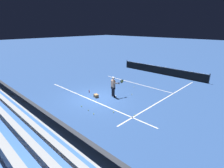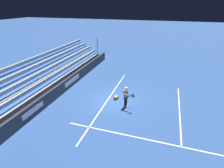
{
  "view_description": "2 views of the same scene",
  "coord_description": "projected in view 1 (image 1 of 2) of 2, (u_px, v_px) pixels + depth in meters",
  "views": [
    {
      "loc": [
        10.17,
        -8.78,
        5.69
      ],
      "look_at": [
        0.26,
        1.6,
        0.94
      ],
      "focal_mm": 28.0,
      "sensor_mm": 36.0,
      "label": 1
    },
    {
      "loc": [
        12.84,
        3.93,
        7.76
      ],
      "look_at": [
        -0.21,
        -0.23,
        1.41
      ],
      "focal_mm": 28.0,
      "sensor_mm": 36.0,
      "label": 2
    }
  ],
  "objects": [
    {
      "name": "ground_plane",
      "position": [
        96.0,
        98.0,
        14.48
      ],
      "size": [
        160.0,
        160.0,
        0.0
      ],
      "primitive_type": "plane",
      "color": "#2D5193"
    },
    {
      "name": "court_baseline_white",
      "position": [
        92.0,
        100.0,
        14.13
      ],
      "size": [
        12.0,
        0.1,
        0.01
      ],
      "primitive_type": "cube",
      "color": "white",
      "rests_on": "ground"
    },
    {
      "name": "court_sideline_white",
      "position": [
        165.0,
        98.0,
        14.53
      ],
      "size": [
        0.1,
        12.0,
        0.01
      ],
      "primitive_type": "cube",
      "color": "white",
      "rests_on": "ground"
    },
    {
      "name": "court_service_line_white",
      "position": [
        136.0,
        84.0,
        18.25
      ],
      "size": [
        8.22,
        0.1,
        0.01
      ],
      "primitive_type": "cube",
      "color": "white",
      "rests_on": "ground"
    },
    {
      "name": "back_wall_sponsor_board",
      "position": [
        36.0,
        113.0,
        10.87
      ],
      "size": [
        22.52,
        0.25,
        1.1
      ],
      "color": "#2D333D",
      "rests_on": "ground"
    },
    {
      "name": "tennis_player",
      "position": [
        113.0,
        87.0,
        14.59
      ],
      "size": [
        0.74,
        0.96,
        1.71
      ],
      "color": "black",
      "rests_on": "ground"
    },
    {
      "name": "ball_box_cardboard",
      "position": [
        96.0,
        96.0,
        14.69
      ],
      "size": [
        0.47,
        0.4,
        0.26
      ],
      "primitive_type": "cube",
      "rotation": [
        0.0,
        0.0,
        -0.27
      ],
      "color": "#A87F51",
      "rests_on": "ground"
    },
    {
      "name": "tennis_ball_midcourt",
      "position": [
        113.0,
        112.0,
        12.11
      ],
      "size": [
        0.07,
        0.07,
        0.07
      ],
      "primitive_type": "sphere",
      "color": "#CCE533",
      "rests_on": "ground"
    },
    {
      "name": "tennis_ball_toward_net",
      "position": [
        132.0,
        95.0,
        15.21
      ],
      "size": [
        0.07,
        0.07,
        0.07
      ],
      "primitive_type": "sphere",
      "color": "#CCE533",
      "rests_on": "ground"
    },
    {
      "name": "tennis_ball_far_right",
      "position": [
        94.0,
        114.0,
        11.85
      ],
      "size": [
        0.07,
        0.07,
        0.07
      ],
      "primitive_type": "sphere",
      "color": "#CCE533",
      "rests_on": "ground"
    },
    {
      "name": "tennis_ball_on_baseline",
      "position": [
        81.0,
        106.0,
        12.99
      ],
      "size": [
        0.07,
        0.07,
        0.07
      ],
      "primitive_type": "sphere",
      "color": "#CCE533",
      "rests_on": "ground"
    },
    {
      "name": "tennis_ball_far_left",
      "position": [
        88.0,
        110.0,
        12.38
      ],
      "size": [
        0.07,
        0.07,
        0.07
      ],
      "primitive_type": "sphere",
      "color": "#CCE533",
      "rests_on": "ground"
    },
    {
      "name": "tennis_ball_by_box",
      "position": [
        135.0,
        115.0,
        11.69
      ],
      "size": [
        0.07,
        0.07,
        0.07
      ],
      "primitive_type": "sphere",
      "color": "#CCE533",
      "rests_on": "ground"
    },
    {
      "name": "tennis_ball_near_player",
      "position": [
        134.0,
        87.0,
        17.13
      ],
      "size": [
        0.07,
        0.07,
        0.07
      ],
      "primitive_type": "sphere",
      "color": "#CCE533",
      "rests_on": "ground"
    },
    {
      "name": "water_bottle",
      "position": [
        89.0,
        91.0,
        15.77
      ],
      "size": [
        0.07,
        0.07,
        0.22
      ],
      "primitive_type": "cylinder",
      "color": "#EA4C33",
      "rests_on": "ground"
    },
    {
      "name": "tennis_net",
      "position": [
        161.0,
        70.0,
        21.69
      ],
      "size": [
        11.09,
        0.09,
        1.07
      ],
      "color": "#33383D",
      "rests_on": "ground"
    }
  ]
}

